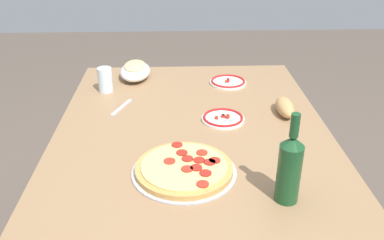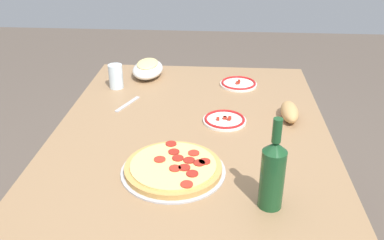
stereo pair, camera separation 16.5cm
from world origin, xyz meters
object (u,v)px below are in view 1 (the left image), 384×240
Objects in this scene: water_glass at (105,80)px; baked_pasta_dish at (135,70)px; side_plate_near at (228,82)px; side_plate_far at (223,118)px; dining_table at (192,148)px; bread_loaf at (285,107)px; pepperoni_pizza at (184,169)px; wine_bottle at (290,167)px.

baked_pasta_dish is at bearing 143.32° from water_glass.
side_plate_near and side_plate_far have the same top height.
dining_table is 0.42m from bread_loaf.
side_plate_near is 0.40m from bread_loaf.
pepperoni_pizza is at bearing -45.78° from bread_loaf.
wine_bottle reaches higher than bread_loaf.
water_glass is at bearing -133.75° from dining_table.
side_plate_near is 1.07× the size of bread_loaf.
water_glass reaches higher than baked_pasta_dish.
pepperoni_pizza is at bearing -116.95° from wine_bottle.
dining_table is at bearing 173.23° from pepperoni_pizza.
dining_table is 7.80× the size of side_plate_near.
bread_loaf is at bearing 100.20° from side_plate_far.
dining_table is 0.49m from side_plate_near.
wine_bottle is 1.06m from water_glass.
wine_bottle is 0.92m from side_plate_near.
water_glass is at bearing -83.05° from side_plate_near.
water_glass is at bearing -153.05° from pepperoni_pizza.
bread_loaf is (-0.10, 0.39, 0.13)m from dining_table.
baked_pasta_dish reaches higher than side_plate_near.
pepperoni_pizza is at bearing -6.77° from dining_table.
bread_loaf is (-0.57, 0.13, -0.08)m from wine_bottle.
wine_bottle is at bearing 63.05° from pepperoni_pizza.
wine_bottle is at bearing 27.52° from baked_pasta_dish.
side_plate_near reaches higher than dining_table.
dining_table is 0.17m from side_plate_far.
dining_table is 8.38× the size of bread_loaf.
wine_bottle is 0.59m from bread_loaf.
dining_table is at bearing -23.65° from side_plate_near.
baked_pasta_dish is 0.85× the size of wine_bottle.
baked_pasta_dish reaches higher than dining_table.
baked_pasta_dish is at bearing -141.10° from side_plate_far.
pepperoni_pizza reaches higher than side_plate_far.
baked_pasta_dish is (-0.85, -0.23, 0.03)m from pepperoni_pizza.
side_plate_far is 0.27m from bread_loaf.
dining_table is 5.77× the size of baked_pasta_dish.
dining_table is 0.61m from baked_pasta_dish.
side_plate_near is at bearing -175.80° from wine_bottle.
wine_bottle reaches higher than baked_pasta_dish.
side_plate_far is at bearing -165.73° from wine_bottle.
wine_bottle is at bearing 14.27° from side_plate_far.
bread_loaf reaches higher than side_plate_near.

